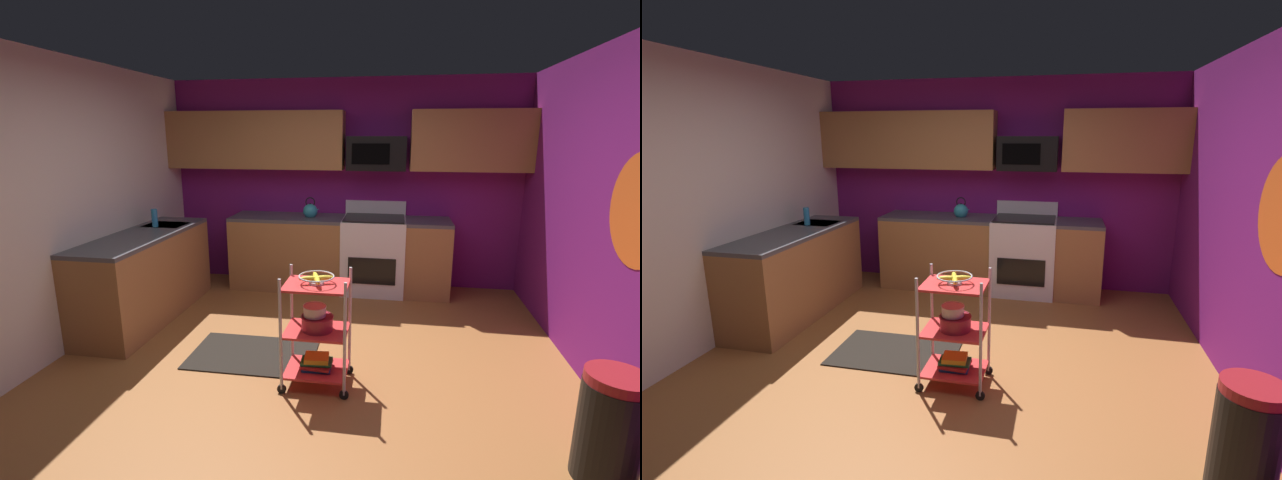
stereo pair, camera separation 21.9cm
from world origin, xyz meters
TOP-DOWN VIEW (x-y plane):
  - floor at (0.00, 0.00)m, footprint 4.40×4.80m
  - wall_back at (0.00, 2.43)m, footprint 4.52×0.06m
  - wall_left at (-2.23, 0.00)m, footprint 0.06×4.80m
  - wall_right at (2.23, 0.00)m, footprint 0.06×4.80m
  - counter_run at (-0.78, 1.60)m, footprint 3.55×2.45m
  - oven_range at (0.43, 2.10)m, footprint 0.76×0.65m
  - upper_cabinets at (-0.10, 2.23)m, footprint 4.40×0.33m
  - microwave at (0.43, 2.21)m, footprint 0.70×0.39m
  - rolling_cart at (0.11, -0.13)m, footprint 0.55×0.39m
  - fruit_bowl at (0.11, -0.13)m, footprint 0.27×0.27m
  - mixing_bowl_large at (0.12, -0.13)m, footprint 0.25×0.25m
  - mixing_bowl_small at (0.10, -0.13)m, footprint 0.18×0.18m
  - book_stack at (0.11, -0.13)m, footprint 0.25×0.20m
  - kettle at (-0.36, 2.10)m, footprint 0.21×0.18m
  - dish_soap_bottle at (-1.95, 1.21)m, footprint 0.06×0.06m
  - trash_can at (1.90, -0.83)m, footprint 0.34×0.42m
  - floor_rug at (-0.53, 0.23)m, footprint 1.11×0.71m

SIDE VIEW (x-z plane):
  - floor at x=0.00m, z-range -0.04..0.00m
  - floor_rug at x=-0.53m, z-range 0.00..0.01m
  - book_stack at x=0.11m, z-range 0.13..0.23m
  - trash_can at x=1.90m, z-range 0.00..0.66m
  - rolling_cart at x=0.11m, z-range -0.01..0.91m
  - counter_run at x=-0.78m, z-range 0.00..0.92m
  - oven_range at x=0.43m, z-range -0.07..1.03m
  - mixing_bowl_large at x=0.12m, z-range 0.46..0.58m
  - mixing_bowl_small at x=0.10m, z-range 0.58..0.66m
  - fruit_bowl at x=0.11m, z-range 0.84..0.91m
  - kettle at x=-0.36m, z-range 0.86..1.13m
  - dish_soap_bottle at x=-1.95m, z-range 0.92..1.12m
  - wall_back at x=0.00m, z-range 0.00..2.60m
  - wall_left at x=-2.23m, z-range 0.00..2.60m
  - wall_right at x=2.23m, z-range 0.00..2.60m
  - microwave at x=0.43m, z-range 1.50..1.90m
  - upper_cabinets at x=-0.10m, z-range 1.50..2.20m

